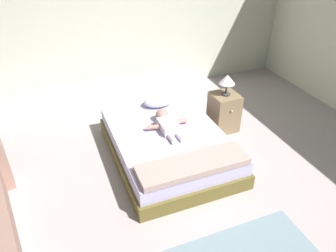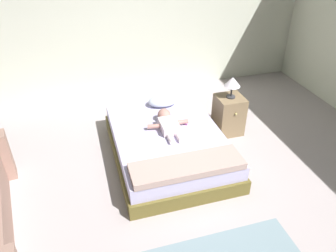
{
  "view_description": "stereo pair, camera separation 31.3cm",
  "coord_description": "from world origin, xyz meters",
  "px_view_note": "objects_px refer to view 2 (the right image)",
  "views": [
    {
      "loc": [
        -1.29,
        -2.2,
        2.63
      ],
      "look_at": [
        -0.04,
        0.93,
        0.46
      ],
      "focal_mm": 34.83,
      "sensor_mm": 36.0,
      "label": 1
    },
    {
      "loc": [
        -0.99,
        -2.31,
        2.63
      ],
      "look_at": [
        -0.04,
        0.93,
        0.46
      ],
      "focal_mm": 34.83,
      "sensor_mm": 36.0,
      "label": 2
    }
  ],
  "objects_px": {
    "baby": "(168,123)",
    "toothbrush": "(182,122)",
    "lamp": "(232,82)",
    "bed": "(168,145)",
    "nightstand": "(229,115)",
    "pillow": "(163,101)"
  },
  "relations": [
    {
      "from": "toothbrush",
      "to": "bed",
      "type": "bearing_deg",
      "value": -143.42
    },
    {
      "from": "pillow",
      "to": "nightstand",
      "type": "relative_size",
      "value": 0.77
    },
    {
      "from": "pillow",
      "to": "baby",
      "type": "xyz_separation_m",
      "value": [
        -0.1,
        -0.58,
        -0.01
      ]
    },
    {
      "from": "baby",
      "to": "toothbrush",
      "type": "relative_size",
      "value": 4.31
    },
    {
      "from": "lamp",
      "to": "nightstand",
      "type": "bearing_deg",
      "value": -90.0
    },
    {
      "from": "pillow",
      "to": "baby",
      "type": "bearing_deg",
      "value": -100.01
    },
    {
      "from": "baby",
      "to": "bed",
      "type": "bearing_deg",
      "value": -105.46
    },
    {
      "from": "pillow",
      "to": "nightstand",
      "type": "xyz_separation_m",
      "value": [
        0.85,
        -0.38,
        -0.16
      ]
    },
    {
      "from": "bed",
      "to": "baby",
      "type": "height_order",
      "value": "baby"
    },
    {
      "from": "pillow",
      "to": "baby",
      "type": "height_order",
      "value": "baby"
    },
    {
      "from": "lamp",
      "to": "pillow",
      "type": "bearing_deg",
      "value": 156.0
    },
    {
      "from": "baby",
      "to": "toothbrush",
      "type": "height_order",
      "value": "baby"
    },
    {
      "from": "baby",
      "to": "nightstand",
      "type": "bearing_deg",
      "value": 11.77
    },
    {
      "from": "toothbrush",
      "to": "lamp",
      "type": "height_order",
      "value": "lamp"
    },
    {
      "from": "bed",
      "to": "baby",
      "type": "relative_size",
      "value": 2.9
    },
    {
      "from": "nightstand",
      "to": "bed",
      "type": "bearing_deg",
      "value": -162.15
    },
    {
      "from": "baby",
      "to": "nightstand",
      "type": "distance_m",
      "value": 0.99
    },
    {
      "from": "toothbrush",
      "to": "nightstand",
      "type": "bearing_deg",
      "value": 10.77
    },
    {
      "from": "baby",
      "to": "toothbrush",
      "type": "xyz_separation_m",
      "value": [
        0.2,
        0.06,
        -0.06
      ]
    },
    {
      "from": "bed",
      "to": "lamp",
      "type": "distance_m",
      "value": 1.2
    },
    {
      "from": "baby",
      "to": "lamp",
      "type": "height_order",
      "value": "lamp"
    },
    {
      "from": "pillow",
      "to": "toothbrush",
      "type": "bearing_deg",
      "value": -79.08
    }
  ]
}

